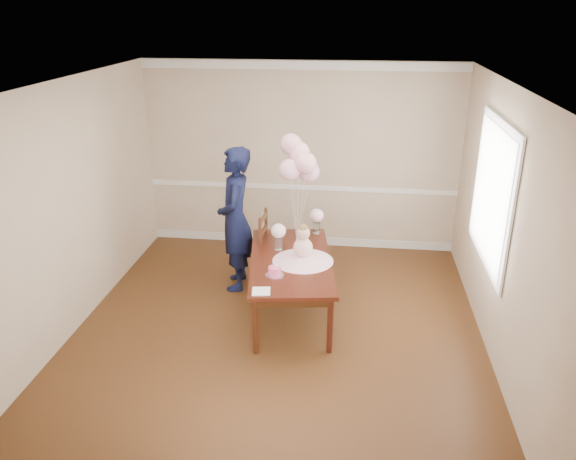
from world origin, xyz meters
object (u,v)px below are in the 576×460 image
Objects in this scene: woman at (235,219)px; birthday_cake at (275,271)px; dining_table_top at (291,261)px; dining_chair_seat at (279,257)px.

birthday_cake is at bearing 23.70° from woman.
birthday_cake is at bearing -113.96° from dining_table_top.
dining_chair_seat is at bearing 102.40° from dining_table_top.
birthday_cake is 1.22m from woman.
dining_table_top is 0.63m from dining_chair_seat.
birthday_cake is 1.03m from dining_chair_seat.
woman is (-0.76, 0.59, 0.25)m from dining_table_top.
dining_chair_seat is (-0.09, 0.99, -0.29)m from birthday_cake.
woman reaches higher than birthday_cake.
woman is (-0.64, 1.03, 0.17)m from birthday_cake.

